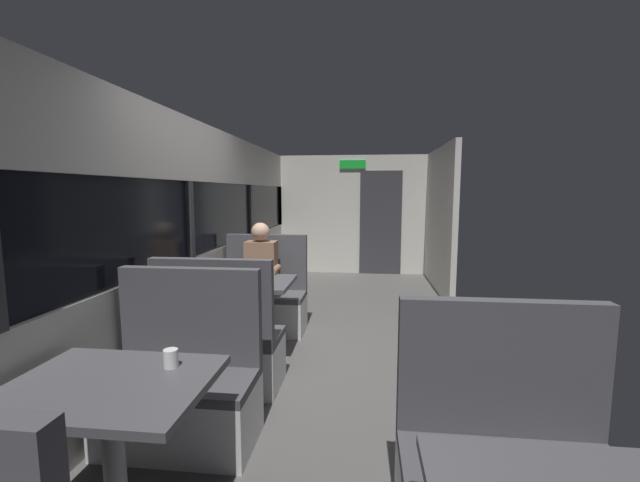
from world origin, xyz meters
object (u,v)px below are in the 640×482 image
object	(u,v)px
bench_near_window_facing_entry	(182,392)
dining_table_near_window	(111,402)
bench_mid_window_facing_end	(221,349)
seated_passenger	(262,286)
bench_front_aisle_facing_entry	(508,481)
dining_table_mid_window	(246,291)
coffee_cup_primary	(171,358)
bench_mid_window_facing_entry	(264,302)

from	to	relation	value
bench_near_window_facing_entry	dining_table_near_window	bearing A→B (deg)	-90.00
bench_mid_window_facing_end	seated_passenger	bearing A→B (deg)	90.00
bench_front_aisle_facing_entry	seated_passenger	bearing A→B (deg)	124.23
dining_table_mid_window	coffee_cup_primary	bearing A→B (deg)	-83.81
bench_front_aisle_facing_entry	bench_mid_window_facing_entry	bearing A→B (deg)	123.51
dining_table_mid_window	bench_mid_window_facing_entry	distance (m)	0.77
bench_near_window_facing_entry	bench_mid_window_facing_end	world-z (taller)	same
bench_mid_window_facing_entry	seated_passenger	distance (m)	0.22
dining_table_near_window	bench_front_aisle_facing_entry	size ratio (longest dim) A/B	0.82
bench_mid_window_facing_entry	bench_front_aisle_facing_entry	bearing A→B (deg)	-56.49
bench_front_aisle_facing_entry	coffee_cup_primary	bearing A→B (deg)	177.27
bench_near_window_facing_entry	coffee_cup_primary	size ratio (longest dim) A/B	12.22
dining_table_mid_window	seated_passenger	bearing A→B (deg)	90.00
bench_near_window_facing_entry	dining_table_mid_window	world-z (taller)	bench_near_window_facing_entry
bench_mid_window_facing_entry	bench_front_aisle_facing_entry	distance (m)	3.24
bench_mid_window_facing_end	bench_mid_window_facing_entry	world-z (taller)	same
dining_table_near_window	seated_passenger	world-z (taller)	seated_passenger
dining_table_near_window	bench_near_window_facing_entry	xyz separation A→B (m)	(0.00, 0.70, -0.31)
coffee_cup_primary	dining_table_mid_window	bearing A→B (deg)	96.19
dining_table_near_window	seated_passenger	bearing A→B (deg)	90.00
bench_near_window_facing_entry	bench_mid_window_facing_end	size ratio (longest dim) A/B	1.00
bench_mid_window_facing_entry	seated_passenger	size ratio (longest dim) A/B	0.87
bench_mid_window_facing_end	bench_front_aisle_facing_entry	world-z (taller)	same
dining_table_near_window	bench_front_aisle_facing_entry	xyz separation A→B (m)	(1.79, 0.10, -0.31)
seated_passenger	coffee_cup_primary	bearing A→B (deg)	-85.32
bench_front_aisle_facing_entry	bench_near_window_facing_entry	bearing A→B (deg)	161.47
bench_near_window_facing_entry	bench_front_aisle_facing_entry	distance (m)	1.89
bench_mid_window_facing_entry	dining_table_mid_window	bearing A→B (deg)	-90.00
bench_mid_window_facing_end	coffee_cup_primary	bearing A→B (deg)	-80.35
bench_mid_window_facing_entry	bench_near_window_facing_entry	bearing A→B (deg)	-90.00
bench_mid_window_facing_end	bench_near_window_facing_entry	bearing A→B (deg)	-90.00
dining_table_near_window	bench_mid_window_facing_end	size ratio (longest dim) A/B	0.82
bench_near_window_facing_entry	seated_passenger	xyz separation A→B (m)	(0.00, 2.03, 0.21)
dining_table_near_window	bench_front_aisle_facing_entry	bearing A→B (deg)	3.18
dining_table_mid_window	bench_mid_window_facing_end	xyz separation A→B (m)	(0.00, -0.70, -0.31)
dining_table_near_window	coffee_cup_primary	bearing A→B (deg)	39.88
bench_front_aisle_facing_entry	seated_passenger	distance (m)	3.19
bench_mid_window_facing_end	coffee_cup_primary	size ratio (longest dim) A/B	12.22
bench_front_aisle_facing_entry	coffee_cup_primary	size ratio (longest dim) A/B	12.22
bench_front_aisle_facing_entry	dining_table_near_window	bearing A→B (deg)	-176.82
dining_table_mid_window	bench_mid_window_facing_entry	world-z (taller)	bench_mid_window_facing_entry
bench_mid_window_facing_end	seated_passenger	xyz separation A→B (m)	(0.00, 1.33, 0.21)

